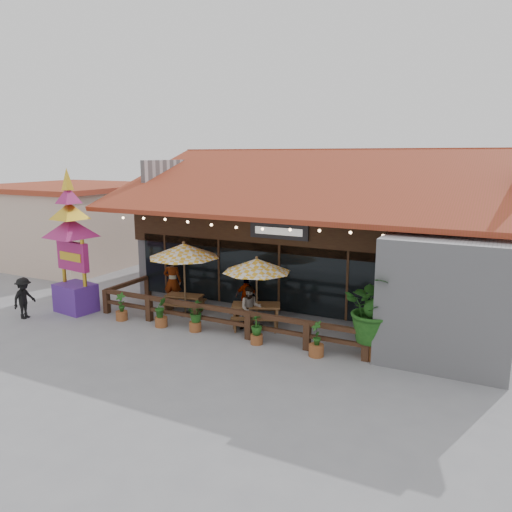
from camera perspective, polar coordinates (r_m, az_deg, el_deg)
The scene contains 19 objects.
ground at distance 16.47m, azimuth 1.54°, elevation -9.19°, with size 100.00×100.00×0.00m, color gray.
restaurant_building at distance 21.80m, azimuth 9.66°, elevation 1.79°, with size 15.50×14.73×6.09m.
patio_railing at distance 17.09m, azimuth -5.72°, elevation -6.29°, with size 10.00×2.60×0.92m.
neighbor_building at distance 29.61m, azimuth -20.25°, elevation 3.63°, with size 8.40×8.40×4.22m.
umbrella_left at distance 18.14m, azimuth -8.25°, elevation 0.59°, with size 3.27×3.27×2.78m.
umbrella_right at distance 16.69m, azimuth 0.08°, elevation -1.11°, with size 2.58×2.58×2.49m.
picnic_table_left at distance 19.02m, azimuth -8.18°, elevation -5.04°, with size 1.57×1.42×0.66m.
picnic_table_right at distance 17.23m, azimuth 0.01°, elevation -6.36°, with size 2.08×1.96×0.79m.
thai_sign_tower at distance 19.54m, azimuth -20.39°, elevation 2.62°, with size 2.41×2.41×5.77m.
tropical_plant at distance 14.76m, azimuth 13.47°, elevation -6.01°, with size 2.32×2.19×2.55m.
diner_a at distance 19.75m, azimuth -9.51°, elevation -2.85°, with size 0.71×0.47×1.95m, color #372411.
diner_b at distance 16.86m, azimuth -0.63°, elevation -5.98°, with size 0.73×0.57×1.51m, color #372411.
diner_c at distance 18.18m, azimuth -1.05°, elevation -4.73°, with size 0.87×0.36×1.48m, color #372411.
pedestrian at distance 19.85m, azimuth -24.99°, elevation -4.38°, with size 0.98×0.56×1.51m, color black.
planter_a at distance 18.53m, azimuth -15.14°, elevation -5.83°, with size 0.41×0.41×1.01m.
planter_b at distance 17.53m, azimuth -10.81°, elevation -6.46°, with size 0.46×0.49×1.04m.
planter_c at distance 16.89m, azimuth -6.99°, elevation -6.72°, with size 0.78×0.75×1.00m.
planter_d at distance 15.71m, azimuth 0.08°, elevation -8.45°, with size 0.50×0.50×0.95m.
planter_e at distance 14.91m, azimuth 6.93°, elevation -9.66°, with size 0.45×0.46×1.09m.
Camera 1 is at (6.58, -13.94, 5.81)m, focal length 35.00 mm.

